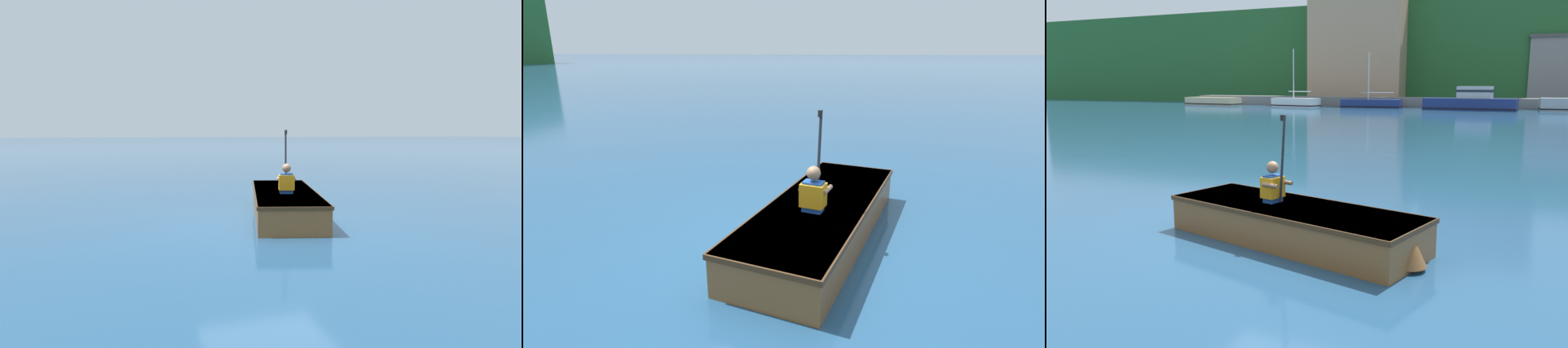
# 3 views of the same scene
# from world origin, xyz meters

# --- Properties ---
(ground_plane) EXTENTS (300.00, 300.00, 0.00)m
(ground_plane) POSITION_xyz_m (0.00, 0.00, 0.00)
(ground_plane) COLOR navy
(rowboat_foreground) EXTENTS (3.82, 2.14, 0.50)m
(rowboat_foreground) POSITION_xyz_m (0.54, -0.46, 0.28)
(rowboat_foreground) COLOR brown
(rowboat_foreground) RESTS_ON ground
(person_paddler) EXTENTS (0.40, 0.41, 1.21)m
(person_paddler) POSITION_xyz_m (0.16, -0.35, 0.76)
(person_paddler) COLOR #1E4CA5
(person_paddler) RESTS_ON rowboat_foreground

